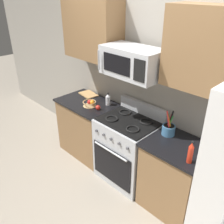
{
  "coord_description": "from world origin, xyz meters",
  "views": [
    {
      "loc": [
        1.81,
        -1.43,
        2.49
      ],
      "look_at": [
        -0.18,
        0.54,
        1.03
      ],
      "focal_mm": 39.31,
      "sensor_mm": 36.0,
      "label": 1
    }
  ],
  "objects_px": {
    "microwave": "(133,62)",
    "range_oven": "(128,149)",
    "fruit_basket": "(90,103)",
    "apple_loose": "(98,107)",
    "cutting_board": "(88,94)",
    "bottle_hot_sauce": "(191,153)",
    "bottle_vinegar": "(108,99)",
    "utensil_crock": "(169,129)"
  },
  "relations": [
    {
      "from": "cutting_board",
      "to": "bottle_vinegar",
      "type": "bearing_deg",
      "value": -3.79
    },
    {
      "from": "fruit_basket",
      "to": "bottle_hot_sauce",
      "type": "distance_m",
      "value": 1.69
    },
    {
      "from": "cutting_board",
      "to": "bottle_hot_sauce",
      "type": "xyz_separation_m",
      "value": [
        2.01,
        -0.37,
        0.11
      ]
    },
    {
      "from": "fruit_basket",
      "to": "apple_loose",
      "type": "bearing_deg",
      "value": 0.46
    },
    {
      "from": "fruit_basket",
      "to": "bottle_vinegar",
      "type": "bearing_deg",
      "value": 53.07
    },
    {
      "from": "microwave",
      "to": "apple_loose",
      "type": "height_order",
      "value": "microwave"
    },
    {
      "from": "cutting_board",
      "to": "bottle_hot_sauce",
      "type": "height_order",
      "value": "bottle_hot_sauce"
    },
    {
      "from": "range_oven",
      "to": "cutting_board",
      "type": "distance_m",
      "value": 1.15
    },
    {
      "from": "range_oven",
      "to": "microwave",
      "type": "relative_size",
      "value": 1.48
    },
    {
      "from": "microwave",
      "to": "apple_loose",
      "type": "distance_m",
      "value": 0.93
    },
    {
      "from": "microwave",
      "to": "bottle_vinegar",
      "type": "height_order",
      "value": "microwave"
    },
    {
      "from": "range_oven",
      "to": "fruit_basket",
      "type": "relative_size",
      "value": 5.61
    },
    {
      "from": "microwave",
      "to": "cutting_board",
      "type": "distance_m",
      "value": 1.31
    },
    {
      "from": "range_oven",
      "to": "bottle_hot_sauce",
      "type": "bearing_deg",
      "value": -10.6
    },
    {
      "from": "cutting_board",
      "to": "bottle_hot_sauce",
      "type": "distance_m",
      "value": 2.05
    },
    {
      "from": "bottle_vinegar",
      "to": "cutting_board",
      "type": "bearing_deg",
      "value": 176.21
    },
    {
      "from": "range_oven",
      "to": "fruit_basket",
      "type": "bearing_deg",
      "value": -175.5
    },
    {
      "from": "apple_loose",
      "to": "bottle_hot_sauce",
      "type": "bearing_deg",
      "value": -4.79
    },
    {
      "from": "fruit_basket",
      "to": "range_oven",
      "type": "bearing_deg",
      "value": 4.5
    },
    {
      "from": "cutting_board",
      "to": "apple_loose",
      "type": "bearing_deg",
      "value": -25.94
    },
    {
      "from": "utensil_crock",
      "to": "cutting_board",
      "type": "relative_size",
      "value": 1.1
    },
    {
      "from": "apple_loose",
      "to": "range_oven",
      "type": "bearing_deg",
      "value": 5.83
    },
    {
      "from": "cutting_board",
      "to": "fruit_basket",
      "type": "bearing_deg",
      "value": -37.02
    },
    {
      "from": "bottle_vinegar",
      "to": "bottle_hot_sauce",
      "type": "xyz_separation_m",
      "value": [
        1.52,
        -0.34,
        0.03
      ]
    },
    {
      "from": "utensil_crock",
      "to": "bottle_hot_sauce",
      "type": "height_order",
      "value": "utensil_crock"
    },
    {
      "from": "range_oven",
      "to": "utensil_crock",
      "type": "xyz_separation_m",
      "value": [
        0.53,
        0.11,
        0.51
      ]
    },
    {
      "from": "bottle_hot_sauce",
      "to": "bottle_vinegar",
      "type": "bearing_deg",
      "value": 167.42
    },
    {
      "from": "fruit_basket",
      "to": "microwave",
      "type": "bearing_deg",
      "value": 6.64
    },
    {
      "from": "microwave",
      "to": "bottle_hot_sauce",
      "type": "xyz_separation_m",
      "value": [
        0.97,
        -0.21,
        -0.67
      ]
    },
    {
      "from": "utensil_crock",
      "to": "bottle_vinegar",
      "type": "height_order",
      "value": "utensil_crock"
    },
    {
      "from": "microwave",
      "to": "utensil_crock",
      "type": "distance_m",
      "value": 0.89
    },
    {
      "from": "cutting_board",
      "to": "bottle_hot_sauce",
      "type": "relative_size",
      "value": 1.2
    },
    {
      "from": "apple_loose",
      "to": "fruit_basket",
      "type": "bearing_deg",
      "value": -179.54
    },
    {
      "from": "fruit_basket",
      "to": "bottle_hot_sauce",
      "type": "bearing_deg",
      "value": -4.24
    },
    {
      "from": "range_oven",
      "to": "cutting_board",
      "type": "height_order",
      "value": "range_oven"
    },
    {
      "from": "fruit_basket",
      "to": "bottle_hot_sauce",
      "type": "relative_size",
      "value": 0.78
    },
    {
      "from": "apple_loose",
      "to": "cutting_board",
      "type": "distance_m",
      "value": 0.56
    },
    {
      "from": "fruit_basket",
      "to": "apple_loose",
      "type": "distance_m",
      "value": 0.18
    },
    {
      "from": "range_oven",
      "to": "bottle_hot_sauce",
      "type": "height_order",
      "value": "bottle_hot_sauce"
    },
    {
      "from": "microwave",
      "to": "range_oven",
      "type": "bearing_deg",
      "value": -89.95
    },
    {
      "from": "apple_loose",
      "to": "microwave",
      "type": "bearing_deg",
      "value": 8.66
    },
    {
      "from": "fruit_basket",
      "to": "apple_loose",
      "type": "height_order",
      "value": "fruit_basket"
    }
  ]
}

